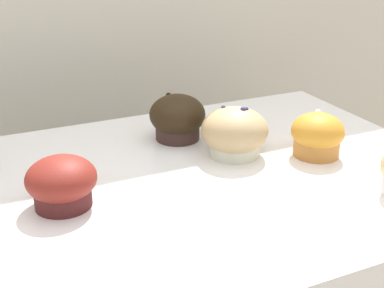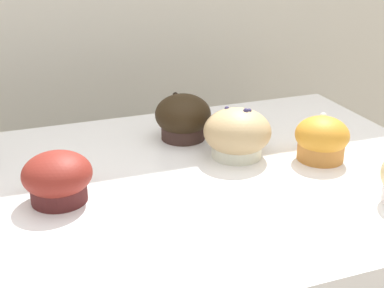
% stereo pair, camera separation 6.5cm
% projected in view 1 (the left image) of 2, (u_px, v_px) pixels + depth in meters
% --- Properties ---
extents(wall_back, '(3.20, 0.10, 1.80)m').
position_uv_depth(wall_back, '(76.00, 87.00, 1.37)').
color(wall_back, beige).
rests_on(wall_back, ground).
extents(muffin_front_center, '(0.12, 0.12, 0.09)m').
position_uv_depth(muffin_front_center, '(234.00, 133.00, 0.95)').
color(muffin_front_center, silver).
rests_on(muffin_front_center, display_counter).
extents(muffin_back_left, '(0.10, 0.10, 0.08)m').
position_uv_depth(muffin_back_left, '(62.00, 183.00, 0.78)').
color(muffin_back_left, '#4E1E1D').
rests_on(muffin_back_left, display_counter).
extents(muffin_back_right, '(0.09, 0.09, 0.08)m').
position_uv_depth(muffin_back_right, '(317.00, 135.00, 0.95)').
color(muffin_back_right, '#C27B37').
rests_on(muffin_back_right, display_counter).
extents(muffin_front_left, '(0.11, 0.11, 0.09)m').
position_uv_depth(muffin_front_left, '(177.00, 118.00, 1.02)').
color(muffin_front_left, '#3B2723').
rests_on(muffin_front_left, display_counter).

